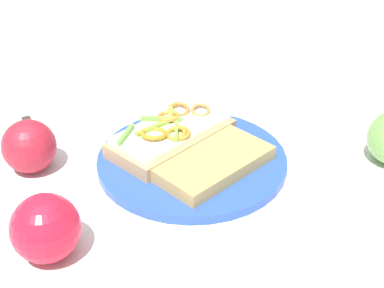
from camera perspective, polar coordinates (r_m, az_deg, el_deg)
ground_plane at (r=0.75m, az=-0.00°, el=-2.14°), size 2.00×2.00×0.00m
plate at (r=0.74m, az=-0.00°, el=-1.73°), size 0.26×0.26×0.01m
sandwich at (r=0.76m, az=-2.33°, el=0.95°), size 0.10×0.18×0.04m
bread_slice_side at (r=0.71m, az=2.48°, el=-1.97°), size 0.09×0.16×0.02m
apple_0 at (r=0.60m, az=-15.46°, el=-8.71°), size 0.09×0.09×0.08m
apple_2 at (r=0.75m, az=-17.10°, el=-0.24°), size 0.09×0.09×0.07m
knife at (r=0.87m, az=-17.27°, el=2.16°), size 0.13×0.05×0.01m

